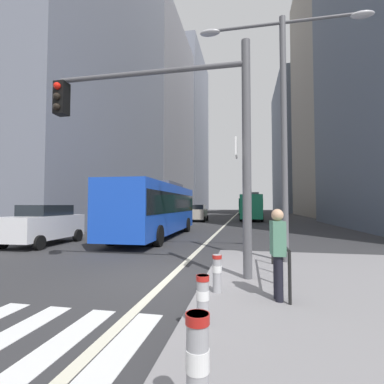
{
  "coord_description": "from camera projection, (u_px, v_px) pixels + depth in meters",
  "views": [
    {
      "loc": [
        2.04,
        -7.22,
        1.96
      ],
      "look_at": [
        -4.21,
        24.67,
        3.43
      ],
      "focal_mm": 26.09,
      "sensor_mm": 36.0,
      "label": 1
    }
  ],
  "objects": [
    {
      "name": "ground_plane",
      "position": [
        225.0,
        225.0,
        26.99
      ],
      "size": [
        160.0,
        160.0,
        0.0
      ],
      "primitive_type": "plane",
      "color": "#303033"
    },
    {
      "name": "crosswalk_stripes",
      "position": [
        12.0,
        354.0,
        3.65
      ],
      "size": [
        6.75,
        3.2,
        0.01
      ],
      "color": "silver",
      "rests_on": "ground"
    },
    {
      "name": "lane_centre_line",
      "position": [
        231.0,
        219.0,
        36.79
      ],
      "size": [
        0.2,
        80.0,
        0.01
      ],
      "primitive_type": "cube",
      "color": "beige",
      "rests_on": "ground"
    },
    {
      "name": "office_tower_left_mid",
      "position": [
        156.0,
        120.0,
        56.75
      ],
      "size": [
        11.11,
        24.67,
        38.34
      ],
      "primitive_type": "cube",
      "color": "gray",
      "rests_on": "ground"
    },
    {
      "name": "office_tower_left_far",
      "position": [
        185.0,
        133.0,
        84.1
      ],
      "size": [
        10.85,
        25.12,
        47.02
      ],
      "primitive_type": "cube",
      "color": "slate",
      "rests_on": "ground"
    },
    {
      "name": "office_tower_right_mid",
      "position": [
        334.0,
        91.0,
        48.08
      ],
      "size": [
        11.03,
        19.98,
        43.15
      ],
      "primitive_type": "cube",
      "color": "gray",
      "rests_on": "ground"
    },
    {
      "name": "office_tower_right_far",
      "position": [
        303.0,
        147.0,
        74.57
      ],
      "size": [
        13.8,
        24.94,
        34.59
      ],
      "primitive_type": "cube",
      "color": "slate",
      "rests_on": "ground"
    },
    {
      "name": "city_bus_blue_oncoming",
      "position": [
        157.0,
        207.0,
        16.8
      ],
      "size": [
        2.87,
        11.1,
        3.4
      ],
      "color": "blue",
      "rests_on": "ground"
    },
    {
      "name": "sedan_white_oncoming",
      "position": [
        44.0,
        224.0,
        13.63
      ],
      "size": [
        2.15,
        4.35,
        1.94
      ],
      "color": "silver",
      "rests_on": "ground"
    },
    {
      "name": "city_bus_red_receding",
      "position": [
        251.0,
        206.0,
        35.87
      ],
      "size": [
        2.83,
        11.39,
        3.4
      ],
      "color": "#198456",
      "rests_on": "ground"
    },
    {
      "name": "city_bus_red_distant",
      "position": [
        247.0,
        205.0,
        55.41
      ],
      "size": [
        2.9,
        10.57,
        3.4
      ],
      "color": "#198456",
      "rests_on": "ground"
    },
    {
      "name": "car_oncoming_mid",
      "position": [
        198.0,
        213.0,
        32.68
      ],
      "size": [
        2.16,
        4.39,
        1.94
      ],
      "color": "#B2A899",
      "rests_on": "ground"
    },
    {
      "name": "car_receding_near",
      "position": [
        253.0,
        211.0,
        45.25
      ],
      "size": [
        2.09,
        4.61,
        1.94
      ],
      "color": "gold",
      "rests_on": "ground"
    },
    {
      "name": "car_receding_far",
      "position": [
        255.0,
        211.0,
        44.88
      ],
      "size": [
        2.11,
        4.11,
        1.94
      ],
      "color": "maroon",
      "rests_on": "ground"
    },
    {
      "name": "car_oncoming_far",
      "position": [
        167.0,
        213.0,
        30.95
      ],
      "size": [
        2.15,
        4.62,
        1.94
      ],
      "color": "#232838",
      "rests_on": "ground"
    },
    {
      "name": "traffic_signal_gantry",
      "position": [
        176.0,
        124.0,
        7.35
      ],
      "size": [
        5.53,
        0.65,
        6.0
      ],
      "color": "#515156",
      "rests_on": "median_island"
    },
    {
      "name": "street_lamp_post",
      "position": [
        284.0,
        102.0,
        9.06
      ],
      "size": [
        5.5,
        0.32,
        8.0
      ],
      "color": "#56565B",
      "rests_on": "median_island"
    },
    {
      "name": "bollard_front",
      "position": [
        198.0,
        368.0,
        2.19
      ],
      "size": [
        0.2,
        0.2,
        0.95
      ],
      "color": "#99999E",
      "rests_on": "median_island"
    },
    {
      "name": "bollard_left",
      "position": [
        203.0,
        298.0,
        4.12
      ],
      "size": [
        0.2,
        0.2,
        0.76
      ],
      "color": "#99999E",
      "rests_on": "median_island"
    },
    {
      "name": "bollard_right",
      "position": [
        217.0,
        271.0,
        5.77
      ],
      "size": [
        0.2,
        0.2,
        0.77
      ],
      "color": "#99999E",
      "rests_on": "median_island"
    },
    {
      "name": "pedestrian_railing",
      "position": [
        279.0,
        250.0,
        6.8
      ],
      "size": [
        0.06,
        3.56,
        0.98
      ],
      "color": "black",
      "rests_on": "median_island"
    },
    {
      "name": "pedestrian_waiting",
      "position": [
        278.0,
        249.0,
        5.32
      ],
      "size": [
        0.27,
        0.4,
        1.73
      ],
      "color": "black",
      "rests_on": "median_island"
    }
  ]
}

